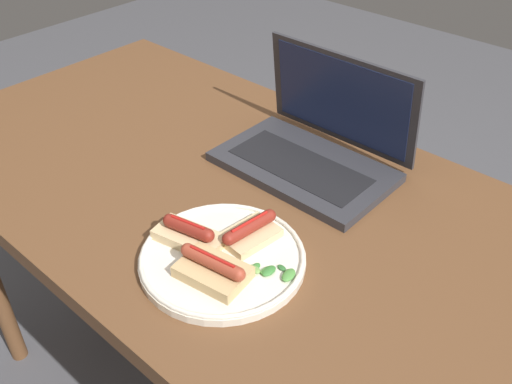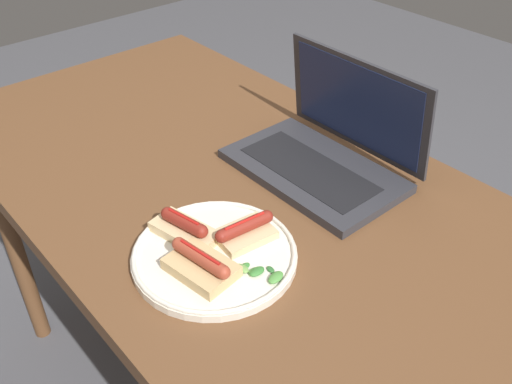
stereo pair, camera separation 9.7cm
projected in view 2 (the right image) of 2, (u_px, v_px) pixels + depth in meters
desk at (239, 216)px, 1.13m from camera, size 1.42×0.73×0.78m
laptop at (326, 151)px, 1.11m from camera, size 0.34×0.23×0.21m
plate at (215, 255)px, 0.91m from camera, size 0.27×0.27×0.02m
sausage_toast_left at (245, 231)px, 0.93m from camera, size 0.07×0.11×0.04m
sausage_toast_middle at (185, 228)px, 0.94m from camera, size 0.13×0.08×0.04m
sausage_toast_right at (201, 265)px, 0.87m from camera, size 0.12×0.09×0.04m
salad_pile at (261, 273)px, 0.87m from camera, size 0.07×0.05×0.01m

